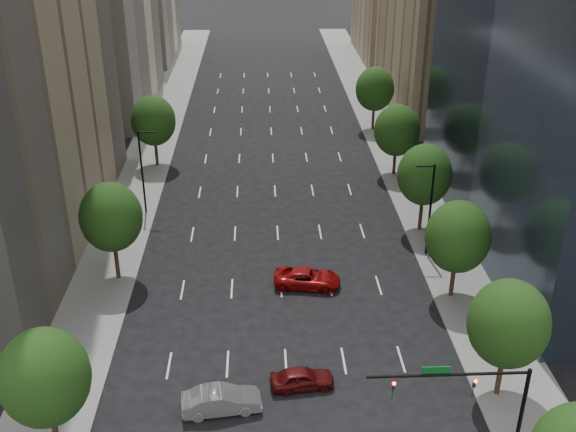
{
  "coord_description": "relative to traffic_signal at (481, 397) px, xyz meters",
  "views": [
    {
      "loc": [
        -1.52,
        0.94,
        31.06
      ],
      "look_at": [
        0.48,
        47.49,
        8.0
      ],
      "focal_mm": 42.53,
      "sensor_mm": 36.0,
      "label": 1
    }
  ],
  "objects": [
    {
      "name": "sidewalk_left",
      "position": [
        -26.03,
        30.0,
        -5.1
      ],
      "size": [
        6.0,
        200.0,
        0.15
      ],
      "primitive_type": "cube",
      "color": "slate",
      "rests_on": "ground"
    },
    {
      "name": "sidewalk_right",
      "position": [
        4.97,
        30.0,
        -5.1
      ],
      "size": [
        6.0,
        200.0,
        0.15
      ],
      "primitive_type": "cube",
      "color": "slate",
      "rests_on": "ground"
    },
    {
      "name": "filler_left",
      "position": [
        -35.53,
        106.0,
        3.83
      ],
      "size": [
        14.0,
        26.0,
        18.0
      ],
      "primitive_type": "cube",
      "color": "beige",
      "rests_on": "ground"
    },
    {
      "name": "parking_tan_right",
      "position": [
        14.47,
        70.0,
        9.83
      ],
      "size": [
        14.0,
        30.0,
        30.0
      ],
      "primitive_type": "cube",
      "color": "#8C7759",
      "rests_on": "ground"
    },
    {
      "name": "filler_right",
      "position": [
        14.47,
        103.0,
        2.83
      ],
      "size": [
        14.0,
        26.0,
        16.0
      ],
      "primitive_type": "cube",
      "color": "#8C7759",
      "rests_on": "ground"
    },
    {
      "name": "tree_right_1",
      "position": [
        3.47,
        6.0,
        0.58
      ],
      "size": [
        5.2,
        5.2,
        8.75
      ],
      "color": "#382316",
      "rests_on": "ground"
    },
    {
      "name": "tree_right_2",
      "position": [
        3.47,
        18.0,
        0.43
      ],
      "size": [
        5.2,
        5.2,
        8.61
      ],
      "color": "#382316",
      "rests_on": "ground"
    },
    {
      "name": "tree_right_3",
      "position": [
        3.47,
        30.0,
        0.72
      ],
      "size": [
        5.2,
        5.2,
        8.89
      ],
      "color": "#382316",
      "rests_on": "ground"
    },
    {
      "name": "tree_right_4",
      "position": [
        3.47,
        44.0,
        0.29
      ],
      "size": [
        5.2,
        5.2,
        8.46
      ],
      "color": "#382316",
      "rests_on": "ground"
    },
    {
      "name": "tree_right_5",
      "position": [
        3.47,
        60.0,
        0.58
      ],
      "size": [
        5.2,
        5.2,
        8.75
      ],
      "color": "#382316",
      "rests_on": "ground"
    },
    {
      "name": "tree_left_0",
      "position": [
        -24.53,
        2.0,
        0.58
      ],
      "size": [
        5.2,
        5.2,
        8.75
      ],
      "color": "#382316",
      "rests_on": "ground"
    },
    {
      "name": "tree_left_1",
      "position": [
        -24.53,
        22.0,
        0.79
      ],
      "size": [
        5.2,
        5.2,
        8.97
      ],
      "color": "#382316",
      "rests_on": "ground"
    },
    {
      "name": "tree_left_2",
      "position": [
        -24.53,
        48.0,
        0.5
      ],
      "size": [
        5.2,
        5.2,
        8.68
      ],
      "color": "#382316",
      "rests_on": "ground"
    },
    {
      "name": "streetlight_rn",
      "position": [
        2.91,
        25.0,
        -0.33
      ],
      "size": [
        1.7,
        0.2,
        9.0
      ],
      "color": "black",
      "rests_on": "ground"
    },
    {
      "name": "streetlight_ln",
      "position": [
        -23.96,
        35.0,
        -0.33
      ],
      "size": [
        1.7,
        0.2,
        9.0
      ],
      "color": "black",
      "rests_on": "ground"
    },
    {
      "name": "traffic_signal",
      "position": [
        0.0,
        0.0,
        0.0
      ],
      "size": [
        9.12,
        0.4,
        7.38
      ],
      "color": "black",
      "rests_on": "ground"
    },
    {
      "name": "car_maroon",
      "position": [
        -9.53,
        7.33,
        -4.43
      ],
      "size": [
        4.5,
        2.19,
        1.48
      ],
      "primitive_type": "imported",
      "rotation": [
        0.0,
        0.0,
        1.68
      ],
      "color": "#510D0D",
      "rests_on": "ground"
    },
    {
      "name": "car_silver",
      "position": [
        -14.89,
        5.25,
        -4.32
      ],
      "size": [
        5.35,
        2.46,
        1.7
      ],
      "primitive_type": "imported",
      "rotation": [
        0.0,
        0.0,
        1.7
      ],
      "color": "gray",
      "rests_on": "ground"
    },
    {
      "name": "car_red_far",
      "position": [
        -8.3,
        20.15,
        -4.39
      ],
      "size": [
        5.93,
        3.35,
        1.56
      ],
      "primitive_type": "imported",
      "rotation": [
        0.0,
        0.0,
        1.43
      ],
      "color": "#950A0B",
      "rests_on": "ground"
    }
  ]
}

